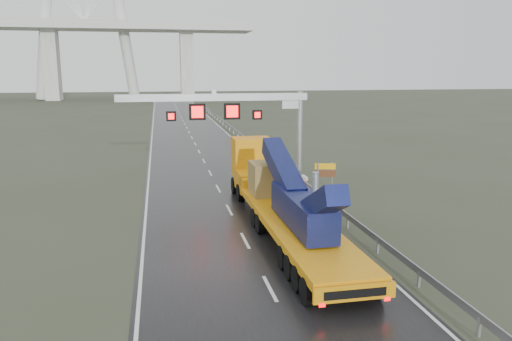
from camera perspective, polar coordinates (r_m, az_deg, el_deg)
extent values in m
plane|color=#353A28|center=(22.87, 0.48, -11.33)|extent=(400.00, 400.00, 0.00)
cube|color=black|center=(61.45, -6.98, 3.02)|extent=(11.00, 200.00, 0.02)
cube|color=#B6B5B1|center=(41.16, 4.91, -0.85)|extent=(1.20, 1.20, 0.30)
cylinder|color=gray|center=(40.58, 4.99, 3.92)|extent=(0.48, 0.48, 7.20)
cube|color=gray|center=(38.96, -4.84, 8.34)|extent=(14.80, 0.55, 0.55)
cube|color=gray|center=(40.10, 3.95, 7.72)|extent=(1.40, 0.35, 0.90)
cube|color=gray|center=(38.93, -4.85, 9.00)|extent=(0.35, 0.35, 0.35)
cube|color=black|center=(38.86, -6.72, 6.67)|extent=(1.25, 0.25, 1.25)
cube|color=#FF0C0C|center=(38.72, -6.71, 6.65)|extent=(0.90, 0.02, 0.90)
cube|color=black|center=(39.15, -2.75, 6.77)|extent=(1.25, 0.25, 1.25)
cube|color=#FF0C0C|center=(39.02, -2.72, 6.75)|extent=(0.90, 0.02, 0.90)
cube|color=black|center=(38.79, -9.68, 6.13)|extent=(0.75, 0.25, 0.75)
cube|color=#FF0C0C|center=(38.65, -9.67, 6.12)|extent=(0.54, 0.02, 0.54)
cube|color=black|center=(39.52, 0.14, 6.39)|extent=(0.75, 0.25, 0.75)
cube|color=#FF0C0C|center=(39.38, 0.18, 6.37)|extent=(0.54, 0.02, 0.54)
cube|color=#B6B5B1|center=(163.61, -22.30, 11.11)|extent=(4.00, 6.00, 21.00)
cube|color=#B6B5B1|center=(160.95, -7.90, 11.84)|extent=(4.00, 6.00, 21.00)
cube|color=#CB800B|center=(25.67, 4.54, -6.08)|extent=(3.18, 15.26, 0.38)
cube|color=#CB800B|center=(18.89, 11.21, -13.57)|extent=(3.16, 0.16, 0.60)
cube|color=black|center=(18.83, 11.30, -13.66)|extent=(2.39, 0.04, 0.33)
cube|color=#FF0505|center=(18.55, 7.57, -15.04)|extent=(0.24, 0.05, 0.13)
cube|color=#FF0505|center=(19.46, 14.77, -14.03)|extent=(0.24, 0.05, 0.13)
cube|color=#CB800B|center=(33.11, 0.72, -1.28)|extent=(2.84, 1.33, 0.54)
cube|color=#CB800B|center=(34.83, 0.11, -1.10)|extent=(2.86, 3.29, 1.31)
cube|color=#CB800B|center=(36.47, -0.50, 1.55)|extent=(2.74, 2.20, 2.83)
cube|color=black|center=(37.49, -0.83, 2.33)|extent=(2.50, 0.08, 1.31)
cube|color=#0F1A46|center=(24.38, 5.28, -4.50)|extent=(1.58, 6.54, 1.52)
cube|color=#0F1A46|center=(27.64, 3.07, 0.21)|extent=(1.14, 6.00, 2.78)
cube|color=#0F1A46|center=(21.62, 7.40, -3.92)|extent=(1.02, 4.32, 2.63)
cylinder|color=gray|center=(24.32, 6.80, -2.19)|extent=(0.33, 0.33, 1.74)
cube|color=olive|center=(30.67, 1.67, -0.90)|extent=(2.41, 2.41, 1.96)
cylinder|color=black|center=(21.50, 8.17, -11.40)|extent=(3.17, 1.11, 1.09)
cylinder|color=black|center=(28.36, 3.00, -5.63)|extent=(3.17, 1.11, 1.09)
cylinder|color=black|center=(36.66, -0.43, -1.61)|extent=(2.95, 1.22, 1.20)
cylinder|color=gray|center=(35.27, 7.08, -1.13)|extent=(0.08, 0.08, 2.50)
cylinder|color=gray|center=(35.60, 8.67, -1.06)|extent=(0.08, 0.08, 2.50)
cube|color=#F7B20D|center=(35.23, 7.92, 0.47)|extent=(1.43, 0.41, 0.42)
cube|color=#582F19|center=(35.33, 7.90, -0.35)|extent=(1.43, 0.41, 0.47)
cube|color=red|center=(37.09, 5.26, -1.66)|extent=(0.67, 0.53, 1.00)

